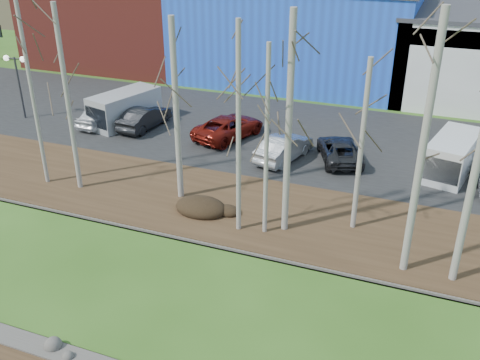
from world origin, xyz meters
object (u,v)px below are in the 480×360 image
at_px(street_lamp, 16,69).
at_px(van_white, 451,157).
at_px(car_3, 284,148).
at_px(van_grey, 123,109).
at_px(car_4, 340,150).
at_px(car_2, 229,127).
at_px(car_0, 101,114).
at_px(car_1, 145,118).

height_order(street_lamp, van_white, street_lamp).
height_order(car_3, van_grey, van_grey).
distance_m(car_4, van_white, 6.21).
xyz_separation_m(car_2, van_white, (13.70, -0.66, 0.34)).
relative_size(van_white, van_grey, 0.95).
height_order(street_lamp, car_3, street_lamp).
bearing_deg(car_2, van_grey, 20.35).
bearing_deg(car_2, car_4, -169.40).
bearing_deg(car_3, van_grey, 5.66).
bearing_deg(street_lamp, car_2, 0.65).
xyz_separation_m(car_3, car_4, (3.10, 1.12, -0.09)).
xyz_separation_m(car_4, van_white, (6.19, 0.30, 0.42)).
relative_size(street_lamp, van_grey, 0.82).
bearing_deg(car_4, van_white, 160.45).
bearing_deg(car_0, car_2, -173.30).
bearing_deg(car_4, car_2, -29.72).
height_order(car_3, car_4, car_3).
bearing_deg(car_4, car_1, -24.59).
xyz_separation_m(car_0, car_2, (9.22, 0.94, 0.01)).
distance_m(car_2, car_3, 4.88).
bearing_deg(car_3, car_0, 9.03).
bearing_deg(street_lamp, van_grey, 5.03).
bearing_deg(car_3, street_lamp, 12.93).
bearing_deg(van_white, car_3, -158.93).
height_order(street_lamp, car_1, street_lamp).
distance_m(car_0, van_grey, 1.57).
xyz_separation_m(van_white, van_grey, (-21.53, 0.34, 0.05)).
distance_m(car_1, car_3, 10.59).
distance_m(car_0, car_3, 13.68).
distance_m(car_0, car_1, 3.21).
height_order(car_1, car_3, car_1).
bearing_deg(car_1, street_lamp, 12.00).
bearing_deg(car_4, car_3, -2.48).
distance_m(car_2, car_4, 7.57).
height_order(car_0, car_2, car_2).
relative_size(car_0, car_1, 0.94).
bearing_deg(van_white, car_2, -170.44).
height_order(car_0, car_4, car_0).
height_order(car_1, van_white, van_white).
xyz_separation_m(car_0, van_grey, (1.40, 0.61, 0.39)).
bearing_deg(car_0, street_lamp, 8.75).
bearing_deg(van_grey, car_0, -140.95).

